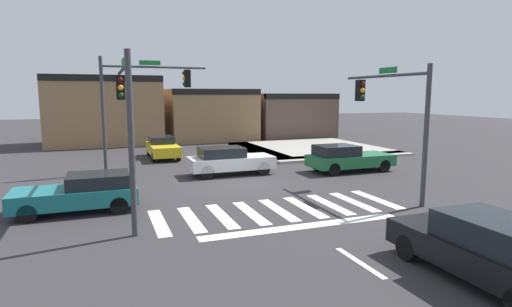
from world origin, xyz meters
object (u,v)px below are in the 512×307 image
at_px(traffic_signal_northwest, 141,93).
at_px(traffic_signal_southeast, 392,106).
at_px(car_yellow, 162,147).
at_px(car_green, 347,158).
at_px(car_teal, 81,192).
at_px(car_white, 229,160).
at_px(traffic_signal_southwest, 125,105).
at_px(car_black, 488,249).

distance_m(traffic_signal_northwest, traffic_signal_southeast, 12.72).
relative_size(traffic_signal_southeast, car_yellow, 1.21).
xyz_separation_m(traffic_signal_southeast, car_green, (1.26, 5.04, -2.94)).
relative_size(car_green, car_teal, 1.10).
relative_size(car_white, car_teal, 1.05).
distance_m(traffic_signal_southeast, car_teal, 12.30).
bearing_deg(car_green, traffic_signal_southwest, -159.63).
bearing_deg(traffic_signal_northwest, car_green, -21.27).
bearing_deg(car_black, traffic_signal_northwest, 19.42).
distance_m(car_yellow, car_green, 12.03).
bearing_deg(traffic_signal_southwest, traffic_signal_southeast, -94.33).
distance_m(car_black, car_yellow, 21.23).
xyz_separation_m(traffic_signal_southeast, car_yellow, (-7.34, 13.45, -2.97)).
distance_m(traffic_signal_southeast, car_white, 8.61).
distance_m(car_black, car_teal, 12.58).
xyz_separation_m(car_yellow, car_white, (2.40, -7.03, 0.04)).
distance_m(car_white, car_green, 6.36).
height_order(car_yellow, car_teal, car_yellow).
distance_m(car_yellow, car_white, 7.43).
relative_size(traffic_signal_northwest, car_yellow, 1.41).
relative_size(traffic_signal_northwest, car_green, 1.33).
relative_size(traffic_signal_southeast, traffic_signal_southwest, 0.91).
xyz_separation_m(car_yellow, car_green, (8.61, -8.41, 0.03)).
height_order(traffic_signal_northwest, traffic_signal_southeast, traffic_signal_northwest).
relative_size(traffic_signal_southeast, car_teal, 1.26).
distance_m(traffic_signal_northwest, car_white, 5.88).
relative_size(car_black, car_yellow, 1.04).
height_order(traffic_signal_southeast, car_teal, traffic_signal_southeast).
distance_m(traffic_signal_southeast, traffic_signal_southwest, 10.26).
bearing_deg(car_black, car_green, -19.68).
height_order(traffic_signal_southeast, traffic_signal_southwest, traffic_signal_southwest).
bearing_deg(car_green, car_yellow, 135.68).
xyz_separation_m(traffic_signal_southwest, car_white, (5.29, 5.64, -3.02)).
xyz_separation_m(car_black, car_white, (-1.77, 13.79, -0.01)).
xyz_separation_m(traffic_signal_southeast, traffic_signal_southwest, (-10.23, 0.78, 0.09)).
xyz_separation_m(traffic_signal_northwest, car_yellow, (1.61, 4.43, -3.47)).
distance_m(traffic_signal_northwest, traffic_signal_southwest, 8.35).
height_order(car_black, car_green, car_black).
xyz_separation_m(traffic_signal_southeast, car_white, (-4.94, 6.41, -2.92)).
bearing_deg(car_white, traffic_signal_northwest, 146.99).
xyz_separation_m(traffic_signal_northwest, traffic_signal_southwest, (-1.27, -8.24, -0.41)).
relative_size(traffic_signal_southeast, car_white, 1.20).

